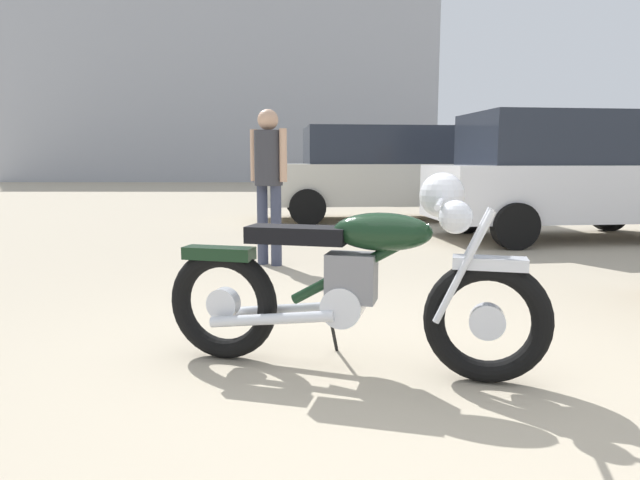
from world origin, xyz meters
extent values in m
plane|color=tan|center=(0.00, 0.00, 0.00)|extent=(80.00, 80.00, 0.00)
torus|color=black|center=(0.44, -0.02, 0.32)|extent=(0.64, 0.29, 0.64)
cylinder|color=silver|center=(0.44, -0.02, 0.32)|extent=(0.20, 0.13, 0.18)
torus|color=black|center=(-0.93, 0.40, 0.32)|extent=(0.64, 0.29, 0.64)
cylinder|color=silver|center=(-0.93, 0.40, 0.32)|extent=(0.20, 0.13, 0.18)
cube|color=silver|center=(0.44, -0.02, 0.62)|extent=(0.38, 0.23, 0.06)
cube|color=black|center=(-0.95, 0.41, 0.61)|extent=(0.42, 0.24, 0.07)
cylinder|color=silver|center=(0.34, 0.09, 0.60)|extent=(0.28, 0.12, 0.58)
cylinder|color=silver|center=(0.30, -0.05, 0.60)|extent=(0.28, 0.12, 0.58)
sphere|color=silver|center=(0.28, 0.03, 0.85)|extent=(0.17, 0.17, 0.17)
cylinder|color=silver|center=(0.20, 0.05, 0.92)|extent=(0.21, 0.60, 0.03)
sphere|color=silver|center=(0.29, 0.34, 0.94)|extent=(0.25, 0.25, 0.25)
cylinder|color=black|center=(-0.18, 0.17, 0.58)|extent=(0.74, 0.27, 0.47)
ellipsoid|color=black|center=(-0.07, 0.14, 0.76)|extent=(0.56, 0.36, 0.20)
cube|color=black|center=(-0.51, 0.27, 0.73)|extent=(0.57, 0.35, 0.09)
cube|color=slate|center=(-0.23, 0.18, 0.51)|extent=(0.30, 0.25, 0.26)
cylinder|color=silver|center=(-0.26, 0.20, 0.36)|extent=(0.27, 0.26, 0.22)
cylinder|color=silver|center=(-0.60, 0.40, 0.28)|extent=(0.69, 0.26, 0.14)
cylinder|color=silver|center=(-0.66, 0.21, 0.28)|extent=(0.69, 0.26, 0.14)
cylinder|color=black|center=(-0.31, 0.39, 0.16)|extent=(0.09, 0.23, 0.33)
cylinder|color=#383D51|center=(-0.87, 3.34, 0.43)|extent=(0.12, 0.12, 0.86)
cylinder|color=#383D51|center=(-0.72, 3.24, 0.43)|extent=(0.12, 0.12, 0.86)
cylinder|color=#333338|center=(-0.79, 3.29, 1.15)|extent=(0.30, 0.30, 0.58)
cylinder|color=tan|center=(-0.95, 3.40, 1.18)|extent=(0.08, 0.08, 0.55)
cylinder|color=tan|center=(-0.63, 3.19, 1.18)|extent=(0.08, 0.08, 0.55)
sphere|color=tan|center=(-0.79, 3.29, 1.55)|extent=(0.22, 0.22, 0.22)
cylinder|color=black|center=(-0.29, 6.91, 0.32)|extent=(0.65, 0.24, 0.64)
cylinder|color=black|center=(-0.38, 8.67, 0.32)|extent=(0.65, 0.24, 0.64)
cylinder|color=black|center=(2.71, 7.07, 0.32)|extent=(0.65, 0.24, 0.64)
cylinder|color=black|center=(2.61, 8.83, 0.32)|extent=(0.65, 0.24, 0.64)
cube|color=beige|center=(1.16, 7.87, 0.69)|extent=(4.79, 2.01, 0.74)
cube|color=#232833|center=(1.46, 7.89, 1.40)|extent=(3.58, 1.79, 0.68)
cylinder|color=black|center=(4.55, 6.01, 0.30)|extent=(0.61, 0.23, 0.60)
cylinder|color=black|center=(2.16, 5.83, 0.30)|extent=(0.61, 0.23, 0.60)
cylinder|color=black|center=(2.28, 4.19, 0.30)|extent=(0.61, 0.23, 0.60)
cube|color=silver|center=(3.42, 5.10, 0.68)|extent=(4.01, 1.93, 0.76)
cube|color=#232833|center=(3.17, 5.08, 1.42)|extent=(2.51, 1.69, 0.72)
cylinder|color=black|center=(3.62, 14.03, 0.30)|extent=(0.61, 0.23, 0.60)
cylinder|color=black|center=(3.74, 12.39, 0.30)|extent=(0.61, 0.23, 0.60)
cylinder|color=black|center=(1.23, 13.86, 0.30)|extent=(0.61, 0.23, 0.60)
cylinder|color=black|center=(1.35, 12.22, 0.30)|extent=(0.61, 0.23, 0.60)
cube|color=silver|center=(2.49, 13.13, 0.68)|extent=(4.01, 1.92, 0.76)
cube|color=#232833|center=(2.24, 13.11, 1.42)|extent=(2.50, 1.69, 0.72)
cube|color=#9EA0A8|center=(-4.18, 32.51, 4.86)|extent=(23.48, 13.33, 9.71)
cube|color=gray|center=(-4.18, 32.51, 9.96)|extent=(23.80, 13.65, 0.50)
camera|label=1|loc=(-0.53, -2.71, 1.13)|focal=31.36mm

